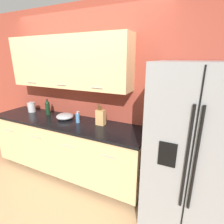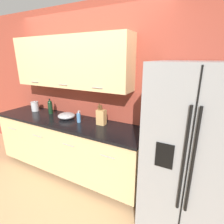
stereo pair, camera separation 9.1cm
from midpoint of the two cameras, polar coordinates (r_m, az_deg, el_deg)
The scene contains 9 objects.
ground_plane at distance 2.74m, azimuth -20.35°, elevation -26.51°, with size 14.00×14.00×0.00m, color tan.
wall_back at distance 2.83m, azimuth -8.40°, elevation 8.62°, with size 10.00×0.39×2.60m.
counter_unit at distance 3.00m, azimuth -13.18°, elevation -10.62°, with size 2.59×0.64×0.92m.
refrigerator at distance 2.09m, azimuth 25.55°, elevation -11.21°, with size 0.89×0.82×1.82m.
knife_block at distance 2.52m, azimuth -2.49°, elevation -1.63°, with size 0.13×0.09×0.31m.
wine_bottle at distance 3.18m, azimuth -18.77°, elevation 1.65°, with size 0.08×0.08×0.26m.
soap_dispenser at distance 2.66m, azimuth -9.86°, elevation -1.75°, with size 0.07×0.06×0.18m.
steel_canister at distance 3.45m, azimuth -23.17°, elevation 1.74°, with size 0.13×0.13×0.19m.
mixing_bowl at distance 2.86m, azimuth -13.74°, elevation -1.20°, with size 0.27×0.27×0.09m.
Camera 2 is at (1.65, -1.19, 1.85)m, focal length 28.00 mm.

